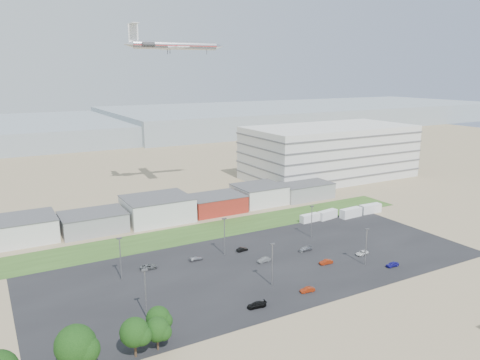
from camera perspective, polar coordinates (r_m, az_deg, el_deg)
ground at (r=109.02m, az=6.23°, el=-14.40°), size 700.00×700.00×0.00m
parking_lot at (r=126.53m, az=2.76°, el=-10.31°), size 120.00×50.00×0.01m
grass_strip at (r=150.72m, az=-5.40°, el=-6.45°), size 160.00×16.00×0.02m
hills_backdrop at (r=407.55m, az=-15.52°, el=6.11°), size 700.00×200.00×9.00m
building_row at (r=161.20m, az=-13.75°, el=-3.98°), size 170.00×20.00×8.00m
parking_garage at (r=230.36m, az=10.83°, el=3.38°), size 80.00×40.00×25.00m
box_trailer_a at (r=162.39m, az=8.50°, el=-4.60°), size 7.32×2.66×2.70m
box_trailer_b at (r=166.67m, az=10.62°, el=-4.17°), size 8.18×3.66×2.96m
box_trailer_c at (r=170.20m, az=13.36°, el=-3.90°), size 8.65×3.16×3.19m
box_trailer_d at (r=177.02m, az=15.59°, el=-3.38°), size 8.62×2.97×3.20m
tree_left at (r=86.28m, az=-19.39°, el=-18.90°), size 7.31×7.31×10.96m
tree_mid at (r=89.83m, az=-12.72°, el=-17.98°), size 5.69×5.69×8.53m
tree_right at (r=91.24m, az=-10.05°, el=-17.78°), size 4.85×4.85×7.28m
tree_near at (r=94.49m, az=-9.94°, el=-16.55°), size 4.99×4.99×7.49m
lightpole_front_l at (r=101.06m, az=-11.44°, el=-13.48°), size 1.27×0.53×10.82m
lightpole_front_m at (r=113.52m, az=3.93°, el=-10.25°), size 1.25×0.52×10.59m
lightpole_front_r at (r=128.97m, az=15.09°, el=-7.88°), size 1.19×0.50×10.11m
lightpole_back_l at (r=119.67m, az=-14.36°, el=-9.30°), size 1.28×0.53×10.91m
lightpole_back_m at (r=131.30m, az=-1.91°, el=-6.91°), size 1.26×0.52×10.69m
lightpole_back_r at (r=146.58m, az=8.71°, el=-5.03°), size 1.19×0.50×10.10m
airliner at (r=188.39m, az=-7.88°, el=15.96°), size 42.56×31.22×11.81m
parked_car_0 at (r=137.12m, az=14.65°, el=-8.60°), size 4.23×2.37×1.12m
parked_car_1 at (r=128.77m, az=10.44°, el=-9.80°), size 3.87×1.62×1.24m
parked_car_2 at (r=131.46m, az=18.07°, el=-9.75°), size 3.80×1.68×1.27m
parked_car_3 at (r=105.41m, az=2.05°, el=-14.96°), size 4.50×2.27×1.25m
parked_car_6 at (r=129.61m, az=-5.40°, el=-9.51°), size 3.83×1.59×1.11m
parked_car_7 at (r=128.16m, az=2.93°, el=-9.70°), size 3.83×1.57×1.23m
parked_car_9 at (r=126.06m, az=-11.05°, el=-10.33°), size 4.55×2.18×1.25m
parked_car_11 at (r=135.24m, az=0.26°, el=-8.46°), size 3.57×1.52×1.14m
parked_car_12 at (r=136.75m, az=7.94°, el=-8.32°), size 4.29×1.86×1.23m
parked_car_13 at (r=112.98m, az=8.21°, el=-13.10°), size 3.70×1.67×1.18m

